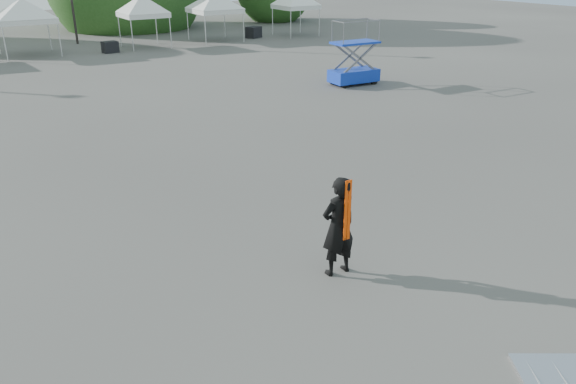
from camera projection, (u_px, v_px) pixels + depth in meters
ground at (299, 234)px, 12.47m from camera, size 120.00×120.00×0.00m
tent_e at (22, 3)px, 33.14m from camera, size 4.54×4.54×3.88m
man at (338, 226)px, 10.57m from camera, size 0.74×0.49×2.00m
scissor_lift at (355, 53)px, 26.14m from camera, size 2.34×1.27×2.95m
crate_mid at (110, 47)px, 35.13m from camera, size 0.97×0.80×0.70m
crate_east at (254, 32)px, 41.37m from camera, size 1.26×1.14×0.80m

